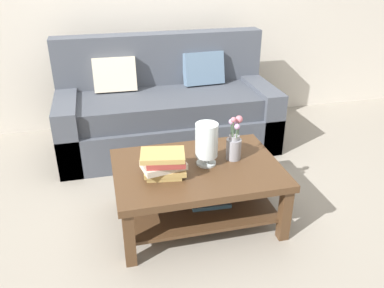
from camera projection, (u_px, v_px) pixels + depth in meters
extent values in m
plane|color=gray|center=(190.00, 193.00, 3.22)|extent=(10.00, 10.00, 0.00)
cube|color=#474C56|center=(168.00, 130.00, 3.90)|extent=(2.06, 0.90, 0.36)
cube|color=#40444E|center=(168.00, 105.00, 3.75)|extent=(1.82, 0.74, 0.20)
cube|color=#474C56|center=(160.00, 68.00, 3.97)|extent=(2.06, 0.20, 0.70)
cube|color=#474C56|center=(69.00, 128.00, 3.65)|extent=(0.20, 0.90, 0.60)
cube|color=#474C56|center=(257.00, 110.00, 4.04)|extent=(0.20, 0.90, 0.60)
cube|color=beige|center=(115.00, 74.00, 3.74)|extent=(0.41, 0.20, 0.34)
cube|color=slate|center=(203.00, 68.00, 3.93)|extent=(0.41, 0.21, 0.34)
cube|color=#4C331E|center=(197.00, 169.00, 2.73)|extent=(1.15, 0.80, 0.05)
cube|color=#4C331E|center=(129.00, 239.00, 2.41)|extent=(0.07, 0.07, 0.40)
cube|color=#4C331E|center=(285.00, 214.00, 2.64)|extent=(0.07, 0.07, 0.40)
cube|color=#4C331E|center=(120.00, 180.00, 3.02)|extent=(0.07, 0.07, 0.40)
cube|color=#4C331E|center=(247.00, 165.00, 3.24)|extent=(0.07, 0.07, 0.40)
cube|color=#4C331E|center=(197.00, 203.00, 2.85)|extent=(1.03, 0.68, 0.02)
cube|color=#3D6075|center=(209.00, 201.00, 2.83)|extent=(0.29, 0.22, 0.03)
cube|color=#993833|center=(209.00, 196.00, 2.84)|extent=(0.29, 0.21, 0.02)
cube|color=tan|center=(164.00, 174.00, 2.60)|extent=(0.25, 0.19, 0.02)
cube|color=tan|center=(165.00, 171.00, 2.59)|extent=(0.29, 0.20, 0.03)
cube|color=beige|center=(164.00, 165.00, 2.57)|extent=(0.30, 0.22, 0.04)
cube|color=#993833|center=(166.00, 161.00, 2.54)|extent=(0.27, 0.21, 0.04)
cube|color=tan|center=(163.00, 155.00, 2.54)|extent=(0.32, 0.25, 0.03)
cylinder|color=silver|center=(206.00, 163.00, 2.74)|extent=(0.14, 0.14, 0.02)
cylinder|color=silver|center=(206.00, 159.00, 2.73)|extent=(0.04, 0.04, 0.05)
cylinder|color=silver|center=(207.00, 140.00, 2.66)|extent=(0.16, 0.16, 0.24)
sphere|color=tan|center=(203.00, 149.00, 2.69)|extent=(0.04, 0.04, 0.04)
sphere|color=#3D6075|center=(209.00, 147.00, 2.71)|extent=(0.05, 0.05, 0.05)
cylinder|color=gray|center=(234.00, 149.00, 2.79)|extent=(0.11, 0.11, 0.15)
cylinder|color=gray|center=(234.00, 138.00, 2.75)|extent=(0.08, 0.08, 0.03)
cylinder|color=#426638|center=(239.00, 128.00, 2.73)|extent=(0.01, 0.01, 0.10)
sphere|color=#C66B7A|center=(239.00, 119.00, 2.70)|extent=(0.05, 0.05, 0.05)
cylinder|color=#426638|center=(235.00, 130.00, 2.75)|extent=(0.01, 0.01, 0.06)
sphere|color=#B28CB7|center=(235.00, 124.00, 2.73)|extent=(0.04, 0.04, 0.04)
cylinder|color=#426638|center=(231.00, 129.00, 2.72)|extent=(0.01, 0.01, 0.09)
sphere|color=#B28CB7|center=(232.00, 122.00, 2.69)|extent=(0.04, 0.04, 0.04)
cylinder|color=#426638|center=(233.00, 129.00, 2.69)|extent=(0.01, 0.01, 0.12)
sphere|color=#C66B7A|center=(234.00, 120.00, 2.66)|extent=(0.04, 0.04, 0.04)
cylinder|color=#426638|center=(237.00, 133.00, 2.69)|extent=(0.01, 0.01, 0.07)
sphere|color=#B28CB7|center=(237.00, 127.00, 2.67)|extent=(0.04, 0.04, 0.04)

